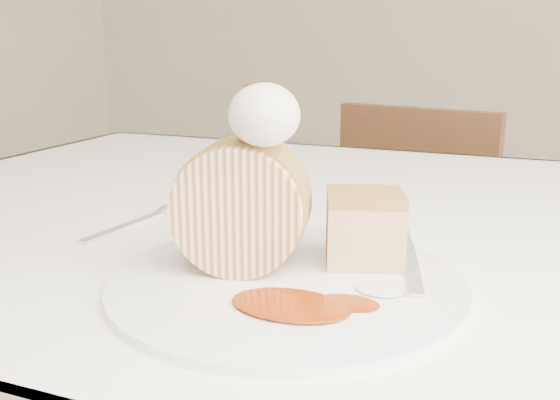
% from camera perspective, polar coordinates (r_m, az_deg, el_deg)
% --- Properties ---
extents(table, '(1.40, 0.90, 0.75)m').
position_cam_1_polar(table, '(0.77, 9.51, -8.05)').
color(table, white).
rests_on(table, ground).
extents(chair_far, '(0.45, 0.45, 0.80)m').
position_cam_1_polar(chair_far, '(1.61, 13.16, -3.75)').
color(chair_far, brown).
rests_on(chair_far, ground).
extents(plate, '(0.38, 0.38, 0.01)m').
position_cam_1_polar(plate, '(0.53, 0.61, -7.52)').
color(plate, white).
rests_on(plate, table).
extents(roulade_slice, '(0.12, 0.09, 0.11)m').
position_cam_1_polar(roulade_slice, '(0.53, -3.58, -0.61)').
color(roulade_slice, beige).
rests_on(roulade_slice, plate).
extents(cake_chunk, '(0.08, 0.08, 0.06)m').
position_cam_1_polar(cake_chunk, '(0.56, 7.71, -2.92)').
color(cake_chunk, '#A67D3F').
rests_on(cake_chunk, plate).
extents(whipped_cream, '(0.06, 0.06, 0.05)m').
position_cam_1_polar(whipped_cream, '(0.50, -1.44, 7.78)').
color(whipped_cream, white).
rests_on(whipped_cream, roulade_slice).
extents(caramel_drizzle, '(0.03, 0.02, 0.01)m').
position_cam_1_polar(caramel_drizzle, '(0.50, -1.88, 11.10)').
color(caramel_drizzle, maroon).
rests_on(caramel_drizzle, whipped_cream).
extents(caramel_pool, '(0.11, 0.09, 0.00)m').
position_cam_1_polar(caramel_pool, '(0.47, 0.94, -9.53)').
color(caramel_pool, maroon).
rests_on(caramel_pool, plate).
extents(fork, '(0.07, 0.18, 0.00)m').
position_cam_1_polar(fork, '(0.56, 11.94, -6.02)').
color(fork, silver).
rests_on(fork, plate).
extents(spoon, '(0.04, 0.15, 0.00)m').
position_cam_1_polar(spoon, '(0.70, -14.08, -2.41)').
color(spoon, silver).
rests_on(spoon, table).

